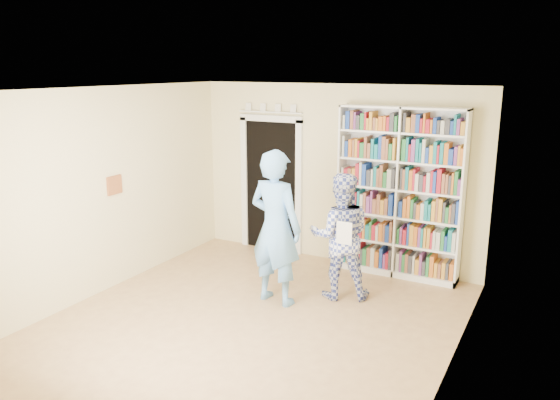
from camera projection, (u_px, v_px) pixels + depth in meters
name	position (u px, v px, depth m)	size (l,w,h in m)	color
floor	(251.00, 323.00, 6.42)	(5.00, 5.00, 0.00)	#9F744D
ceiling	(247.00, 90.00, 5.78)	(5.00, 5.00, 0.00)	white
wall_back	(335.00, 175.00, 8.24)	(4.50, 4.50, 0.00)	beige
wall_left	(102.00, 191.00, 7.13)	(5.00, 5.00, 0.00)	beige
wall_right	(456.00, 243.00, 5.07)	(5.00, 5.00, 0.00)	beige
bookshelf	(399.00, 192.00, 7.66)	(1.76, 0.33, 2.42)	white
doorway	(271.00, 179.00, 8.77)	(1.10, 0.08, 2.43)	black
wall_art	(114.00, 185.00, 7.28)	(0.03, 0.25, 0.25)	brown
man_blue	(276.00, 228.00, 6.80)	(0.72, 0.47, 1.97)	#67A5E6
man_plaid	(340.00, 236.00, 6.99)	(0.80, 0.63, 1.65)	#313F97
paper_sheet	(344.00, 233.00, 6.65)	(0.20, 0.01, 0.29)	white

